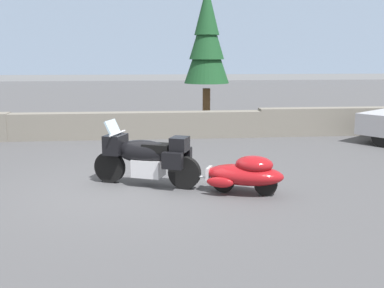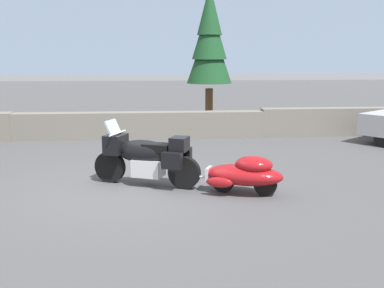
{
  "view_description": "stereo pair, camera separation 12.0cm",
  "coord_description": "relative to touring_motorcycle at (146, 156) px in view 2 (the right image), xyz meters",
  "views": [
    {
      "loc": [
        0.39,
        -9.0,
        2.65
      ],
      "look_at": [
        1.25,
        0.26,
        0.85
      ],
      "focal_mm": 43.19,
      "sensor_mm": 36.0,
      "label": 1
    },
    {
      "loc": [
        0.51,
        -9.01,
        2.65
      ],
      "look_at": [
        1.25,
        0.26,
        0.85
      ],
      "focal_mm": 43.19,
      "sensor_mm": 36.0,
      "label": 2
    }
  ],
  "objects": [
    {
      "name": "pine_tree_tall",
      "position": [
        2.16,
        7.3,
        2.56
      ],
      "size": [
        1.61,
        1.61,
        5.08
      ],
      "color": "brown",
      "rests_on": "ground"
    },
    {
      "name": "distant_ridgeline",
      "position": [
        -0.3,
        95.55,
        7.38
      ],
      "size": [
        240.0,
        80.0,
        16.0
      ],
      "primitive_type": "cube",
      "color": "#7F93AD",
      "rests_on": "ground"
    },
    {
      "name": "touring_motorcycle",
      "position": [
        0.0,
        0.0,
        0.0
      ],
      "size": [
        2.19,
        1.25,
        1.33
      ],
      "color": "black",
      "rests_on": "ground"
    },
    {
      "name": "ground_plane",
      "position": [
        -0.3,
        -0.25,
        -0.62
      ],
      "size": [
        80.0,
        80.0,
        0.0
      ],
      "primitive_type": "plane",
      "color": "#4C4C4F"
    },
    {
      "name": "car_shaped_trailer",
      "position": [
        1.91,
        -0.77,
        -0.21
      ],
      "size": [
        2.18,
        1.21,
        0.76
      ],
      "color": "black",
      "rests_on": "ground"
    },
    {
      "name": "stone_guard_wall",
      "position": [
        -0.7,
        5.54,
        -0.18
      ],
      "size": [
        24.0,
        0.6,
        0.92
      ],
      "color": "slate",
      "rests_on": "ground"
    }
  ]
}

